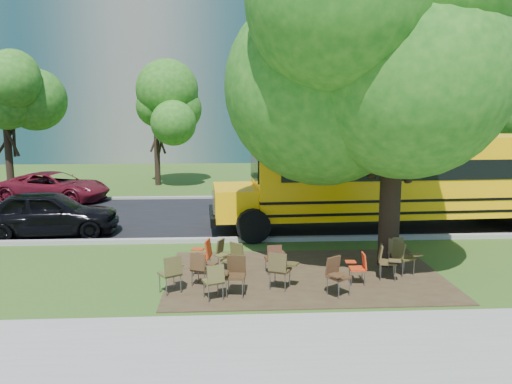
{
  "coord_description": "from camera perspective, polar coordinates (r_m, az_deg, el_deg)",
  "views": [
    {
      "loc": [
        -0.97,
        -12.79,
        4.2
      ],
      "look_at": [
        0.01,
        4.36,
        1.42
      ],
      "focal_mm": 35.0,
      "sensor_mm": 36.0,
      "label": 1
    }
  ],
  "objects": [
    {
      "name": "sidewalk",
      "position": [
        8.89,
        3.56,
        -18.86
      ],
      "size": [
        60.0,
        4.0,
        0.04
      ],
      "primitive_type": "cube",
      "color": "gray",
      "rests_on": "ground"
    },
    {
      "name": "chair_7",
      "position": [
        13.42,
        16.47,
        -6.88
      ],
      "size": [
        0.71,
        0.63,
        0.92
      ],
      "rotation": [
        0.0,
        0.0,
        -1.2
      ],
      "color": "#423D1C",
      "rests_on": "ground"
    },
    {
      "name": "dirt_patch",
      "position": [
        13.13,
        5.6,
        -9.43
      ],
      "size": [
        7.0,
        4.5,
        0.03
      ],
      "primitive_type": "cube",
      "color": "#382819",
      "rests_on": "ground"
    },
    {
      "name": "asphalt_road",
      "position": [
        20.25,
        -0.46,
        -2.71
      ],
      "size": [
        80.0,
        8.0,
        0.04
      ],
      "primitive_type": "cube",
      "color": "black",
      "rests_on": "ground"
    },
    {
      "name": "black_car",
      "position": [
        18.33,
        -22.63,
        -2.25
      ],
      "size": [
        4.75,
        2.23,
        1.57
      ],
      "primitive_type": "imported",
      "rotation": [
        0.0,
        0.0,
        1.65
      ],
      "color": "black",
      "rests_on": "ground"
    },
    {
      "name": "school_bus",
      "position": [
        18.8,
        18.43,
        1.81
      ],
      "size": [
        13.82,
        3.78,
        3.34
      ],
      "rotation": [
        0.0,
        0.0,
        0.05
      ],
      "color": "#FFB408",
      "rests_on": "ground"
    },
    {
      "name": "bg_car_red",
      "position": [
        25.18,
        -22.0,
        0.55
      ],
      "size": [
        5.48,
        3.5,
        1.41
      ],
      "primitive_type": "imported",
      "rotation": [
        0.0,
        0.0,
        1.32
      ],
      "color": "#550E1A",
      "rests_on": "ground"
    },
    {
      "name": "chair_8",
      "position": [
        12.97,
        -6.03,
        -6.99
      ],
      "size": [
        0.57,
        0.71,
        0.96
      ],
      "rotation": [
        0.0,
        0.0,
        1.37
      ],
      "color": "#B03212",
      "rests_on": "ground"
    },
    {
      "name": "chair_10",
      "position": [
        13.38,
        -3.66,
        -6.81
      ],
      "size": [
        0.53,
        0.68,
        0.83
      ],
      "rotation": [
        0.0,
        0.0,
        -2.0
      ],
      "color": "#433C1D",
      "rests_on": "ground"
    },
    {
      "name": "main_tree",
      "position": [
        13.8,
        15.72,
        14.15
      ],
      "size": [
        7.2,
        7.2,
        9.08
      ],
      "color": "black",
      "rests_on": "ground"
    },
    {
      "name": "chair_13",
      "position": [
        14.12,
        15.64,
        -6.2
      ],
      "size": [
        0.59,
        0.51,
        0.86
      ],
      "rotation": [
        0.0,
        0.0,
        -0.09
      ],
      "color": "brown",
      "rests_on": "ground"
    },
    {
      "name": "bg_tree_3",
      "position": [
        28.26,
        15.5,
        10.55
      ],
      "size": [
        5.6,
        5.6,
        7.84
      ],
      "color": "black",
      "rests_on": "ground"
    },
    {
      "name": "chair_6",
      "position": [
        12.54,
        11.7,
        -8.19
      ],
      "size": [
        0.47,
        0.54,
        0.8
      ],
      "rotation": [
        0.0,
        0.0,
        1.5
      ],
      "color": "red",
      "rests_on": "ground"
    },
    {
      "name": "chair_1",
      "position": [
        12.17,
        -6.29,
        -8.41
      ],
      "size": [
        0.7,
        0.55,
        0.86
      ],
      "rotation": [
        0.0,
        0.0,
        -0.42
      ],
      "color": "#452D18",
      "rests_on": "ground"
    },
    {
      "name": "chair_12",
      "position": [
        12.98,
        14.62,
        -7.4
      ],
      "size": [
        0.53,
        0.68,
        0.9
      ],
      "rotation": [
        0.0,
        0.0,
        4.47
      ],
      "color": "#4F4222",
      "rests_on": "ground"
    },
    {
      "name": "kerb_far",
      "position": [
        24.26,
        -0.93,
        -0.6
      ],
      "size": [
        80.0,
        0.25,
        0.14
      ],
      "primitive_type": "cube",
      "color": "gray",
      "rests_on": "ground"
    },
    {
      "name": "ground",
      "position": [
        13.49,
        1.02,
        -8.93
      ],
      "size": [
        160.0,
        160.0,
        0.0
      ],
      "primitive_type": "plane",
      "color": "#37551A",
      "rests_on": "ground"
    },
    {
      "name": "bg_tree_2",
      "position": [
        29.07,
        -11.39,
        9.05
      ],
      "size": [
        4.8,
        4.8,
        6.62
      ],
      "color": "black",
      "rests_on": "ground"
    },
    {
      "name": "chair_3",
      "position": [
        11.56,
        -2.48,
        -9.08
      ],
      "size": [
        0.66,
        0.55,
        0.93
      ],
      "rotation": [
        0.0,
        0.0,
        3.01
      ],
      "color": "#3E2A16",
      "rests_on": "ground"
    },
    {
      "name": "chair_11",
      "position": [
        12.99,
        2.12,
        -7.31
      ],
      "size": [
        0.55,
        0.55,
        0.82
      ],
      "rotation": [
        0.0,
        0.0,
        0.13
      ],
      "color": "#4C2B1B",
      "rests_on": "ground"
    },
    {
      "name": "kerb_near",
      "position": [
        16.35,
        0.23,
        -5.43
      ],
      "size": [
        80.0,
        0.25,
        0.14
      ],
      "primitive_type": "cube",
      "color": "gray",
      "rests_on": "ground"
    },
    {
      "name": "bg_tree_0",
      "position": [
        28.05,
        -26.78,
        8.99
      ],
      "size": [
        5.2,
        5.2,
        7.18
      ],
      "color": "black",
      "rests_on": "ground"
    },
    {
      "name": "chair_2",
      "position": [
        11.3,
        -4.72,
        -9.78
      ],
      "size": [
        0.59,
        0.66,
        0.86
      ],
      "rotation": [
        0.0,
        0.0,
        0.37
      ],
      "color": "brown",
      "rests_on": "ground"
    },
    {
      "name": "chair_4",
      "position": [
        11.86,
        2.81,
        -8.54
      ],
      "size": [
        0.78,
        0.61,
        0.95
      ],
      "rotation": [
        0.0,
        0.0,
        -0.42
      ],
      "color": "#41381C",
      "rests_on": "ground"
    },
    {
      "name": "building_main",
      "position": [
        49.76,
        -11.88,
        16.86
      ],
      "size": [
        38.0,
        16.0,
        22.0
      ],
      "primitive_type": "cube",
      "color": "slate",
      "rests_on": "ground"
    },
    {
      "name": "chair_9",
      "position": [
        12.78,
        -2.68,
        -7.37
      ],
      "size": [
        0.77,
        0.61,
        0.9
      ],
      "rotation": [
        0.0,
        0.0,
        2.41
      ],
      "color": "brown",
      "rests_on": "ground"
    },
    {
      "name": "building_right",
      "position": [
        57.2,
        23.72,
        16.79
      ],
      "size": [
        30.0,
        16.0,
        25.0
      ],
      "primitive_type": "cube",
      "color": "gray",
      "rests_on": "ground"
    },
    {
      "name": "chair_5",
      "position": [
        11.67,
        9.16,
        -9.08
      ],
      "size": [
        0.6,
        0.76,
        0.91
      ],
      "rotation": [
        0.0,
        0.0,
        3.73
      ],
      "color": "#4A2E1A",
      "rests_on": "ground"
    },
    {
      "name": "chair_0",
      "position": [
        11.82,
        -9.59,
        -8.8
      ],
      "size": [
        0.62,
        0.77,
        0.93
      ],
      "rotation": [
        0.0,
        0.0,
        0.56
      ],
      "color": "#4C4520",
      "rests_on": "ground"
    }
  ]
}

